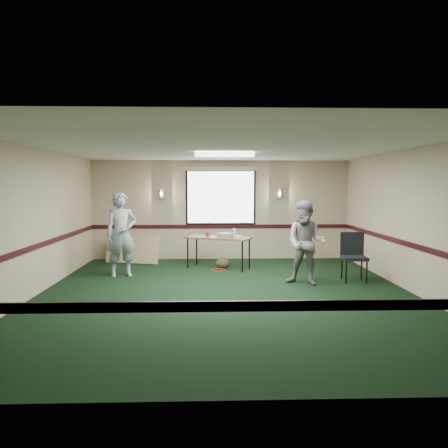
{
  "coord_description": "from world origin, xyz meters",
  "views": [
    {
      "loc": [
        -0.31,
        -7.92,
        2.01
      ],
      "look_at": [
        0.0,
        1.3,
        1.2
      ],
      "focal_mm": 35.0,
      "sensor_mm": 36.0,
      "label": 1
    }
  ],
  "objects_px": {
    "person_left": "(121,234)",
    "person_right": "(306,243)",
    "folding_table": "(218,239)",
    "projector": "(226,235)",
    "conference_chair": "(353,252)"
  },
  "relations": [
    {
      "from": "folding_table",
      "to": "person_left",
      "type": "bearing_deg",
      "value": -134.65
    },
    {
      "from": "folding_table",
      "to": "person_left",
      "type": "relative_size",
      "value": 0.89
    },
    {
      "from": "projector",
      "to": "conference_chair",
      "type": "height_order",
      "value": "conference_chair"
    },
    {
      "from": "projector",
      "to": "conference_chair",
      "type": "xyz_separation_m",
      "value": [
        2.67,
        -1.3,
        -0.23
      ]
    },
    {
      "from": "folding_table",
      "to": "projector",
      "type": "xyz_separation_m",
      "value": [
        0.17,
        -0.12,
        0.11
      ]
    },
    {
      "from": "folding_table",
      "to": "projector",
      "type": "relative_size",
      "value": 5.15
    },
    {
      "from": "conference_chair",
      "to": "person_right",
      "type": "height_order",
      "value": "person_right"
    },
    {
      "from": "person_left",
      "to": "person_right",
      "type": "xyz_separation_m",
      "value": [
        3.92,
        -0.95,
        -0.08
      ]
    },
    {
      "from": "folding_table",
      "to": "person_right",
      "type": "bearing_deg",
      "value": -21.01
    },
    {
      "from": "conference_chair",
      "to": "person_right",
      "type": "distance_m",
      "value": 1.18
    },
    {
      "from": "projector",
      "to": "person_right",
      "type": "height_order",
      "value": "person_right"
    },
    {
      "from": "person_left",
      "to": "person_right",
      "type": "distance_m",
      "value": 4.03
    },
    {
      "from": "folding_table",
      "to": "projector",
      "type": "bearing_deg",
      "value": -10.36
    },
    {
      "from": "person_left",
      "to": "person_right",
      "type": "relative_size",
      "value": 1.09
    },
    {
      "from": "person_left",
      "to": "projector",
      "type": "bearing_deg",
      "value": -1.63
    }
  ]
}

